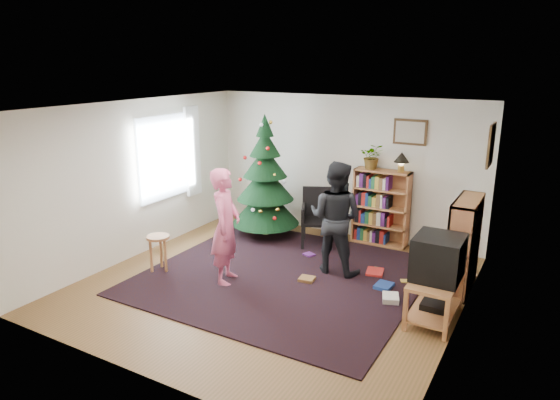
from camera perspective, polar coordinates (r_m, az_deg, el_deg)
The scene contains 23 objects.
floor at distance 7.22m, azimuth -0.81°, elevation -9.57°, with size 5.00×5.00×0.00m, color brown.
ceiling at distance 6.55m, azimuth -0.90°, elevation 10.61°, with size 5.00×5.00×0.00m, color white.
wall_back at distance 8.96m, azimuth 7.29°, elevation 3.80°, with size 5.00×0.02×2.50m, color silver.
wall_front at distance 4.91m, azimuth -15.91°, elevation -6.88°, with size 5.00×0.02×2.50m, color silver.
wall_left at distance 8.29m, azimuth -15.94°, elevation 2.34°, with size 0.02×5.00×2.50m, color silver.
wall_right at distance 5.97m, azimuth 20.36°, elevation -3.20°, with size 0.02×5.00×2.50m, color silver.
rug at distance 7.45m, azimuth 0.37°, elevation -8.65°, with size 3.80×3.60×0.02m, color black.
window_pane at distance 8.64m, azimuth -13.11°, elevation 4.76°, with size 0.04×1.20×1.40m, color silver.
curtain at distance 9.13m, azimuth -9.96°, elevation 5.51°, with size 0.06×0.35×1.60m, color white.
picture_back at distance 8.46m, azimuth 14.66°, elevation 7.52°, with size 0.55×0.03×0.42m.
picture_right at distance 7.51m, azimuth 22.99°, elevation 5.79°, with size 0.03×0.50×0.60m.
christmas_tree at distance 8.86m, azimuth -1.69°, elevation 1.57°, with size 1.21×1.21×2.20m.
bookshelf_back at distance 8.70m, azimuth 11.47°, elevation -0.74°, with size 0.95×0.30×1.30m.
bookshelf_right at distance 7.27m, azimuth 20.26°, elevation -4.74°, with size 0.30×0.95×1.30m.
tv_stand at distance 6.46m, azimuth 17.28°, elevation -10.29°, with size 0.53×0.95×0.55m.
crt_tv at distance 6.27m, azimuth 17.62°, elevation -6.28°, with size 0.56×0.61×0.53m.
armchair at distance 8.57m, azimuth 4.62°, elevation -1.66°, with size 0.71×0.73×0.98m.
stool at distance 7.67m, azimuth -13.72°, elevation -4.91°, with size 0.34×0.34×0.57m.
person_standing at distance 7.04m, azimuth -6.22°, elevation -3.02°, with size 0.61×0.40×1.67m, color #D35478.
person_by_chair at distance 7.37m, azimuth 6.35°, elevation -2.04°, with size 0.82×0.64×1.69m, color black.
potted_plant at distance 8.56m, azimuth 10.51°, elevation 4.93°, with size 0.39×0.34×0.43m, color gray.
table_lamp at distance 8.41m, azimuth 13.73°, elevation 4.61°, with size 0.25×0.25×0.33m.
floor_clutter at distance 7.46m, azimuth 9.43°, elevation -8.59°, with size 1.85×1.09×0.08m.
Camera 1 is at (3.31, -5.62, 3.09)m, focal length 32.00 mm.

